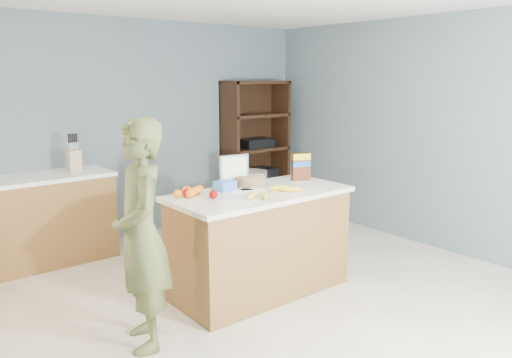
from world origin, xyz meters
TOP-DOWN VIEW (x-y plane):
  - floor at (0.00, 0.00)m, footprint 4.50×5.00m
  - walls at (0.00, 0.00)m, footprint 4.52×5.02m
  - counter_peninsula at (0.00, 0.30)m, footprint 1.56×0.76m
  - back_cabinet at (-1.20, 2.20)m, footprint 1.24×0.62m
  - shelving_unit at (1.55, 2.35)m, footprint 0.90×0.40m
  - person at (-1.18, 0.12)m, footprint 0.53×0.67m
  - knife_block at (-0.91, 2.18)m, footprint 0.12×0.10m
  - envelopes at (-0.05, 0.40)m, footprint 0.36×0.21m
  - bananas at (0.01, 0.15)m, footprint 0.57×0.29m
  - apples at (-0.52, 0.42)m, footprint 0.21×0.24m
  - oranges at (-0.53, 0.54)m, footprint 0.29×0.18m
  - blue_carton at (-0.20, 0.53)m, footprint 0.20×0.16m
  - salad_bowl at (0.08, 0.54)m, footprint 0.30×0.30m
  - tv at (-0.05, 0.60)m, footprint 0.28×0.12m
  - cereal_box at (0.60, 0.42)m, footprint 0.18×0.13m

SIDE VIEW (x-z plane):
  - floor at x=0.00m, z-range -0.01..0.01m
  - counter_peninsula at x=0.00m, z-range -0.03..0.87m
  - back_cabinet at x=-1.20m, z-range 0.00..0.90m
  - person at x=-1.18m, z-range 0.00..1.60m
  - shelving_unit at x=1.55m, z-range -0.04..1.76m
  - envelopes at x=-0.05m, z-range 0.90..0.90m
  - bananas at x=0.01m, z-range 0.90..0.94m
  - oranges at x=-0.53m, z-range 0.90..0.97m
  - apples at x=-0.52m, z-range 0.90..0.97m
  - blue_carton at x=-0.20m, z-range 0.90..0.98m
  - salad_bowl at x=0.08m, z-range 0.89..1.02m
  - knife_block at x=-0.91m, z-range 0.86..1.17m
  - cereal_box at x=0.60m, z-range 0.92..1.18m
  - tv at x=-0.05m, z-range 0.92..1.20m
  - walls at x=0.00m, z-range 0.40..2.91m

